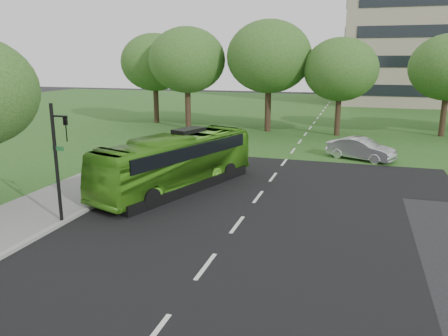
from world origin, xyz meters
name	(u,v)px	position (x,y,z in m)	size (l,w,h in m)	color
ground	(223,243)	(0.00, 0.00, 0.00)	(160.00, 160.00, 0.00)	black
street_surfaces	(297,140)	(-0.38, 22.75, 0.03)	(120.00, 120.00, 0.15)	black
tree_park_a	(187,60)	(-11.72, 25.99, 6.71)	(7.44, 7.44, 9.89)	black
tree_park_b	(269,57)	(-3.77, 26.72, 7.02)	(7.94, 7.94, 10.42)	black
tree_park_c	(341,70)	(2.80, 26.20, 5.91)	(6.56, 6.56, 8.71)	black
tree_park_f	(155,62)	(-16.61, 28.90, 6.47)	(7.12, 7.12, 9.51)	black
bus	(177,162)	(-4.54, 6.24, 1.47)	(2.47, 10.54, 2.94)	#438D1B
sedan	(361,149)	(4.93, 16.48, 0.76)	(1.61, 4.62, 1.52)	silver
traffic_light	(59,155)	(-7.04, -0.01, 3.00)	(0.83, 0.25, 5.11)	black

